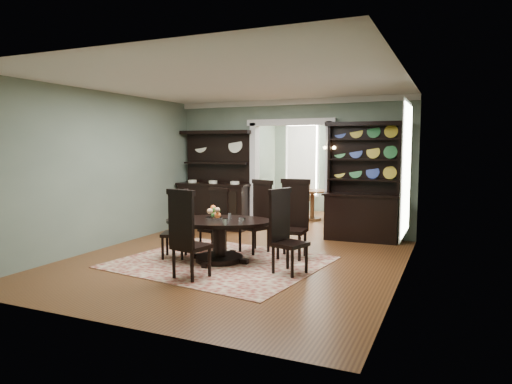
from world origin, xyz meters
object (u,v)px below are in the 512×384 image
Objects in this scene: dining_table at (219,233)px; welsh_dresser at (362,198)px; parlor_table at (312,201)px; sideboard at (215,194)px.

welsh_dresser is at bearing 39.22° from dining_table.
welsh_dresser reaches higher than parlor_table.
welsh_dresser reaches higher than dining_table.
parlor_table is at bearing 47.37° from sideboard.
sideboard is 0.95× the size of welsh_dresser.
dining_table is 0.86× the size of welsh_dresser.
welsh_dresser is (1.88, 2.80, 0.39)m from dining_table.
welsh_dresser is 2.85× the size of parlor_table.
welsh_dresser is (3.49, 0.00, 0.08)m from sideboard.
sideboard is (-1.61, 2.80, 0.31)m from dining_table.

